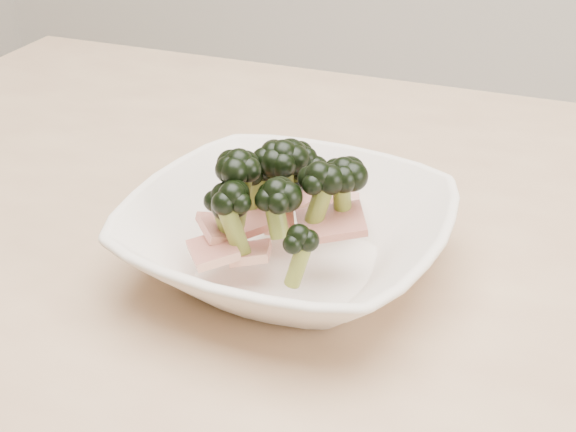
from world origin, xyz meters
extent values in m
cube|color=tan|center=(0.00, 0.00, 0.73)|extent=(1.20, 0.80, 0.04)
cylinder|color=tan|center=(-0.55, 0.35, 0.35)|extent=(0.06, 0.06, 0.71)
imported|color=beige|center=(-0.03, -0.07, 0.78)|extent=(0.26, 0.26, 0.06)
cylinder|color=olive|center=(0.00, -0.12, 0.80)|extent=(0.02, 0.01, 0.04)
ellipsoid|color=black|center=(0.00, -0.12, 0.82)|extent=(0.03, 0.03, 0.02)
cylinder|color=olive|center=(-0.06, -0.03, 0.80)|extent=(0.01, 0.02, 0.04)
ellipsoid|color=black|center=(-0.06, -0.03, 0.82)|extent=(0.03, 0.03, 0.02)
cylinder|color=olive|center=(-0.07, -0.10, 0.80)|extent=(0.02, 0.02, 0.03)
ellipsoid|color=black|center=(-0.07, -0.10, 0.82)|extent=(0.04, 0.04, 0.03)
cylinder|color=olive|center=(-0.03, -0.09, 0.81)|extent=(0.02, 0.02, 0.04)
ellipsoid|color=black|center=(-0.03, -0.09, 0.83)|extent=(0.04, 0.04, 0.03)
cylinder|color=olive|center=(-0.07, -0.03, 0.79)|extent=(0.02, 0.02, 0.04)
ellipsoid|color=black|center=(-0.07, -0.03, 0.82)|extent=(0.03, 0.03, 0.03)
cylinder|color=olive|center=(-0.07, -0.02, 0.79)|extent=(0.02, 0.02, 0.04)
ellipsoid|color=black|center=(-0.07, -0.02, 0.82)|extent=(0.03, 0.03, 0.02)
cylinder|color=olive|center=(0.01, -0.06, 0.81)|extent=(0.01, 0.02, 0.05)
ellipsoid|color=black|center=(0.01, -0.06, 0.84)|extent=(0.03, 0.03, 0.03)
cylinder|color=olive|center=(-0.03, -0.02, 0.80)|extent=(0.02, 0.02, 0.03)
ellipsoid|color=black|center=(-0.03, -0.02, 0.82)|extent=(0.03, 0.03, 0.03)
cylinder|color=olive|center=(-0.05, -0.04, 0.81)|extent=(0.02, 0.02, 0.04)
ellipsoid|color=black|center=(-0.05, -0.04, 0.84)|extent=(0.04, 0.04, 0.03)
cylinder|color=olive|center=(-0.01, -0.07, 0.82)|extent=(0.02, 0.02, 0.04)
ellipsoid|color=black|center=(-0.01, -0.07, 0.84)|extent=(0.04, 0.04, 0.03)
cylinder|color=olive|center=(-0.07, -0.08, 0.82)|extent=(0.02, 0.02, 0.05)
ellipsoid|color=black|center=(-0.07, -0.08, 0.85)|extent=(0.04, 0.04, 0.03)
cylinder|color=olive|center=(-0.07, -0.05, 0.80)|extent=(0.02, 0.02, 0.04)
ellipsoid|color=black|center=(-0.07, -0.05, 0.83)|extent=(0.03, 0.03, 0.03)
cylinder|color=olive|center=(-0.04, -0.02, 0.81)|extent=(0.02, 0.02, 0.04)
ellipsoid|color=black|center=(-0.04, -0.02, 0.83)|extent=(0.03, 0.03, 0.03)
cylinder|color=olive|center=(-0.06, -0.11, 0.81)|extent=(0.03, 0.02, 0.05)
ellipsoid|color=black|center=(-0.06, -0.11, 0.83)|extent=(0.03, 0.03, 0.03)
cylinder|color=olive|center=(-0.06, -0.02, 0.80)|extent=(0.02, 0.01, 0.04)
ellipsoid|color=black|center=(-0.06, -0.02, 0.82)|extent=(0.03, 0.03, 0.03)
cylinder|color=olive|center=(-0.06, -0.04, 0.81)|extent=(0.02, 0.02, 0.04)
ellipsoid|color=black|center=(-0.06, -0.04, 0.84)|extent=(0.04, 0.04, 0.03)
cube|color=maroon|center=(-0.01, -0.01, 0.79)|extent=(0.05, 0.04, 0.02)
cube|color=maroon|center=(0.00, -0.07, 0.80)|extent=(0.06, 0.05, 0.02)
cube|color=maroon|center=(-0.08, -0.09, 0.79)|extent=(0.05, 0.05, 0.02)
cube|color=maroon|center=(-0.05, -0.10, 0.78)|extent=(0.04, 0.04, 0.02)
cube|color=maroon|center=(-0.05, -0.04, 0.78)|extent=(0.04, 0.05, 0.02)
cube|color=maroon|center=(-0.06, -0.06, 0.79)|extent=(0.05, 0.05, 0.02)
cube|color=maroon|center=(-0.04, -0.03, 0.80)|extent=(0.06, 0.05, 0.01)
cube|color=maroon|center=(-0.07, -0.12, 0.79)|extent=(0.05, 0.05, 0.02)
camera|label=1|loc=(0.16, -0.57, 1.10)|focal=50.00mm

